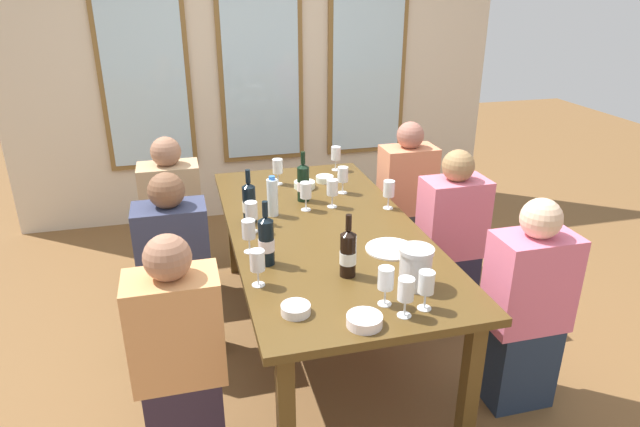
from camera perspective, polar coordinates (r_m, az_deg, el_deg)
ground_plane at (r=3.47m, az=0.31°, el=-12.56°), size 12.00×12.00×0.00m
back_wall_with_windows at (r=4.92m, az=-6.20°, el=16.20°), size 4.23×0.10×2.90m
dining_table at (r=3.13m, az=0.34°, el=-2.53°), size 1.03×2.15×0.74m
white_plate_0 at (r=2.87m, az=7.23°, el=-3.61°), size 0.26×0.26×0.01m
metal_pitcher at (r=2.52m, az=9.75°, el=-5.42°), size 0.16×0.16×0.19m
wine_bottle_0 at (r=2.56m, az=2.88°, el=-4.05°), size 0.08×0.08×0.31m
wine_bottle_1 at (r=3.43m, az=-1.73°, el=3.22°), size 0.08×0.08×0.31m
wine_bottle_2 at (r=3.14m, az=-7.25°, el=1.11°), size 0.08×0.08×0.31m
wine_bottle_3 at (r=2.67m, az=-5.51°, el=-2.74°), size 0.08×0.08×0.32m
tasting_bowl_0 at (r=3.68m, az=-1.59°, el=2.96°), size 0.14×0.14×0.04m
tasting_bowl_1 at (r=2.26m, az=4.57°, el=-10.86°), size 0.15×0.15×0.04m
tasting_bowl_2 at (r=2.33m, az=-2.50°, el=-9.76°), size 0.12×0.12×0.04m
tasting_bowl_3 at (r=3.79m, az=0.48°, el=3.56°), size 0.12×0.12×0.04m
water_bottle at (r=3.22m, az=-4.88°, el=1.69°), size 0.06×0.06×0.24m
wine_glass_0 at (r=2.35m, az=10.82°, el=-7.03°), size 0.07×0.07×0.17m
wine_glass_1 at (r=3.33m, az=7.06°, el=2.40°), size 0.07×0.07×0.17m
wine_glass_2 at (r=2.49m, az=-6.42°, el=-4.97°), size 0.07×0.07×0.17m
wine_glass_3 at (r=3.02m, az=-7.04°, el=0.16°), size 0.07×0.07×0.17m
wine_glass_4 at (r=3.72m, az=-4.36°, el=4.78°), size 0.07×0.07×0.17m
wine_glass_5 at (r=4.00m, az=1.63°, el=6.06°), size 0.07×0.07×0.17m
wine_glass_6 at (r=2.80m, az=-7.31°, el=-1.78°), size 0.07×0.07×0.17m
wine_glass_7 at (r=3.28m, az=-1.47°, el=2.25°), size 0.07×0.07×0.17m
wine_glass_8 at (r=3.33m, az=1.27°, el=2.62°), size 0.07×0.07×0.17m
wine_glass_9 at (r=3.56m, az=2.35°, el=3.88°), size 0.07×0.07×0.17m
wine_glass_10 at (r=2.29m, az=8.77°, el=-7.86°), size 0.07×0.07×0.17m
wine_glass_11 at (r=2.35m, az=6.74°, el=-6.79°), size 0.07×0.07×0.17m
seated_person_0 at (r=3.80m, az=-14.74°, el=-0.95°), size 0.38×0.24×1.11m
seated_person_1 at (r=4.09m, az=8.80°, el=1.27°), size 0.38×0.24×1.11m
seated_person_2 at (r=2.51m, az=-14.16°, el=-14.37°), size 0.38×0.24×1.11m
seated_person_3 at (r=2.92m, az=20.29°, el=-9.32°), size 0.38×0.24×1.11m
seated_person_4 at (r=3.16m, az=-14.52°, el=-6.06°), size 0.38×0.24×1.11m
seated_person_5 at (r=3.51m, az=13.20°, el=-2.84°), size 0.38×0.24×1.11m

